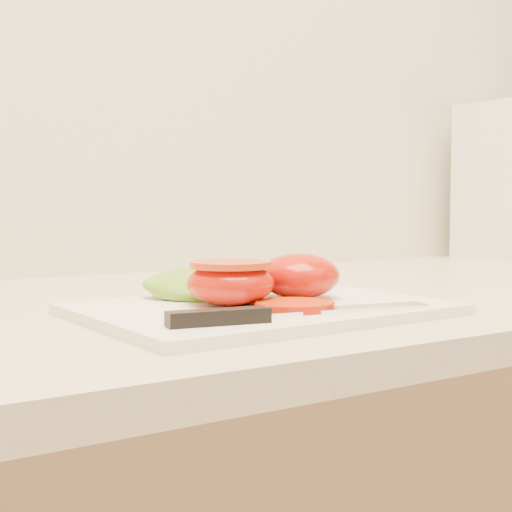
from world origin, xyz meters
TOP-DOWN VIEW (x-y plane):
  - cutting_board at (-0.64, 1.54)m, footprint 0.34×0.25m
  - tomato_half_dome at (-0.58, 1.55)m, footprint 0.08×0.08m
  - tomato_half_cut at (-0.67, 1.54)m, footprint 0.08×0.08m
  - tomato_slice_0 at (-0.63, 1.49)m, footprint 0.07×0.07m
  - lettuce_leaf_0 at (-0.65, 1.60)m, footprint 0.17×0.15m
  - knife at (-0.68, 1.46)m, footprint 0.26×0.05m

SIDE VIEW (x-z plane):
  - cutting_board at x=-0.64m, z-range 0.93..0.94m
  - tomato_slice_0 at x=-0.63m, z-range 0.94..0.95m
  - knife at x=-0.68m, z-range 0.94..0.95m
  - lettuce_leaf_0 at x=-0.65m, z-range 0.94..0.97m
  - tomato_half_cut at x=-0.67m, z-range 0.94..0.98m
  - tomato_half_dome at x=-0.58m, z-range 0.94..0.99m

